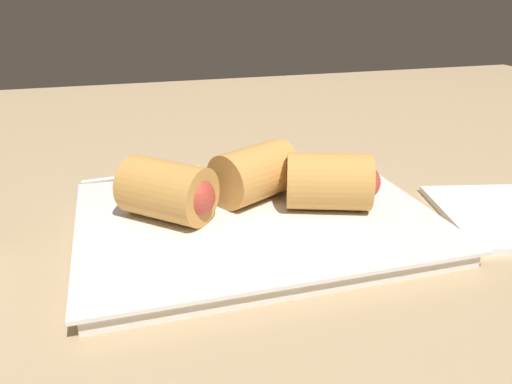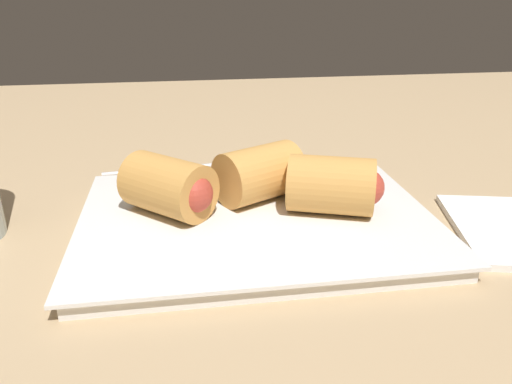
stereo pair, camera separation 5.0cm
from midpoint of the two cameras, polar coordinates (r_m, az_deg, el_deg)
The scene contains 6 objects.
table_surface at distance 45.00cm, azimuth -6.11°, elevation -4.51°, with size 180.00×140.00×2.00cm.
serving_plate at distance 42.58cm, azimuth -3.37°, elevation -3.42°, with size 29.40×22.27×1.50cm.
roll_front_left at distance 41.31cm, azimuth -13.11°, elevation -0.03°, with size 8.47×8.39×4.87cm.
roll_front_right at distance 44.45cm, azimuth -3.00°, elevation 2.20°, with size 8.52×7.62×4.87cm.
roll_back_left at distance 42.46cm, azimuth 5.58°, elevation 1.11°, with size 8.36×6.95×4.87cm.
spoon at distance 57.73cm, azimuth -6.46°, elevation 3.36°, with size 20.24×3.53×1.13cm.
Camera 1 is at (9.02, 38.97, 21.51)cm, focal length 35.00 mm.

